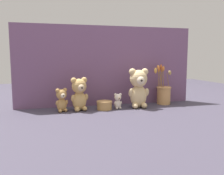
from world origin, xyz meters
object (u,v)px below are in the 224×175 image
(flower_vase, at_px, (164,93))
(teddy_bear_small, at_px, (62,99))
(teddy_bear_large, at_px, (139,87))
(teddy_bear_medium, at_px, (79,93))
(decorative_tin_tall, at_px, (104,105))
(teddy_bear_tiny, at_px, (118,101))

(flower_vase, bearing_deg, teddy_bear_small, -175.21)
(teddy_bear_small, relative_size, flower_vase, 0.51)
(teddy_bear_large, bearing_deg, teddy_bear_medium, 178.56)
(teddy_bear_large, relative_size, decorative_tin_tall, 2.60)
(teddy_bear_small, xyz_separation_m, decorative_tin_tall, (0.30, -0.01, -0.05))
(teddy_bear_small, height_order, decorative_tin_tall, teddy_bear_small)
(teddy_bear_medium, xyz_separation_m, flower_vase, (0.69, 0.07, -0.03))
(decorative_tin_tall, bearing_deg, teddy_bear_medium, 175.67)
(teddy_bear_large, distance_m, flower_vase, 0.27)
(teddy_bear_small, bearing_deg, flower_vase, 4.79)
(teddy_bear_medium, relative_size, teddy_bear_small, 1.44)
(teddy_bear_large, xyz_separation_m, decorative_tin_tall, (-0.26, -0.00, -0.12))
(teddy_bear_medium, relative_size, flower_vase, 0.74)
(teddy_bear_small, bearing_deg, teddy_bear_tiny, -1.58)
(teddy_bear_medium, xyz_separation_m, teddy_bear_small, (-0.12, -0.00, -0.04))
(teddy_bear_medium, bearing_deg, decorative_tin_tall, -4.33)
(teddy_bear_tiny, bearing_deg, teddy_bear_medium, 177.03)
(teddy_bear_small, height_order, teddy_bear_tiny, teddy_bear_small)
(teddy_bear_tiny, distance_m, flower_vase, 0.42)
(teddy_bear_large, bearing_deg, teddy_bear_small, 179.22)
(teddy_bear_large, xyz_separation_m, teddy_bear_medium, (-0.44, 0.01, -0.03))
(decorative_tin_tall, bearing_deg, teddy_bear_tiny, -0.57)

